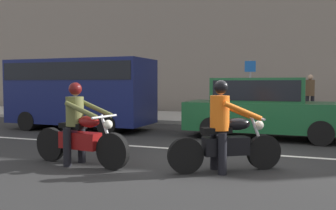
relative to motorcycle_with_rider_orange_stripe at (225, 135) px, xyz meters
name	(u,v)px	position (x,y,z in m)	size (l,w,h in m)	color
ground_plane	(225,161)	(-0.17, 0.89, -0.66)	(80.00, 80.00, 0.00)	#242424
sidewalk_slab	(263,120)	(-0.17, 8.89, -0.59)	(40.00, 4.40, 0.14)	#99968E
lane_marking_stripe	(208,151)	(-0.76, 1.79, -0.66)	(18.00, 0.14, 0.01)	silver
motorcycle_with_rider_orange_stripe	(225,135)	(0.00, 0.00, 0.00)	(1.84, 1.25, 1.63)	black
motorcycle_with_rider_olive	(79,132)	(-2.72, -0.46, -0.01)	(2.22, 0.74, 1.59)	black
parked_sedan_forest_green	(263,107)	(0.26, 4.26, 0.22)	(4.52, 1.82, 1.72)	#164C28
parked_van_navy	(81,89)	(-5.75, 4.14, 0.71)	(4.85, 1.96, 2.36)	#11194C
street_sign_post	(250,83)	(-0.68, 8.60, 0.92)	(0.44, 0.08, 2.37)	gray
pedestrian_bystander	(310,93)	(1.61, 9.18, 0.52)	(0.34, 0.34, 1.78)	black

